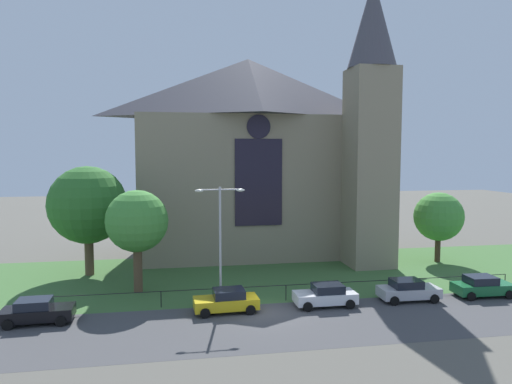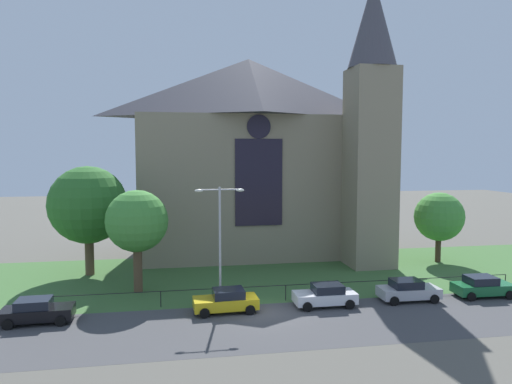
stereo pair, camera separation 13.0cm
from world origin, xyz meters
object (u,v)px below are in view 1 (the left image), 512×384
(streetlamp_near, at_px, (220,230))
(parked_car_white, at_px, (326,295))
(tree_left_near, at_px, (137,222))
(parked_car_yellow, at_px, (227,301))
(parked_car_silver, at_px, (408,290))
(tree_left_far, at_px, (88,205))
(church_building, at_px, (257,154))
(parked_car_green, at_px, (482,286))
(parked_car_black, at_px, (37,311))
(tree_right_far, at_px, (439,217))

(streetlamp_near, xyz_separation_m, parked_car_white, (7.03, -1.53, -4.45))
(tree_left_near, xyz_separation_m, parked_car_white, (12.84, -5.65, -4.57))
(parked_car_yellow, distance_m, parked_car_silver, 12.93)
(tree_left_far, bearing_deg, parked_car_yellow, -47.48)
(church_building, xyz_separation_m, tree_left_near, (-11.23, -12.29, -4.96))
(streetlamp_near, bearing_deg, parked_car_yellow, -81.26)
(tree_left_far, xyz_separation_m, parked_car_green, (29.23, -11.33, -5.26))
(tree_left_near, bearing_deg, parked_car_black, -134.60)
(church_building, height_order, parked_car_black, church_building)
(parked_car_silver, bearing_deg, tree_left_far, 155.74)
(church_building, bearing_deg, parked_car_green, -52.80)
(parked_car_black, bearing_deg, parked_car_green, -1.66)
(tree_left_near, distance_m, parked_car_black, 9.25)
(tree_left_near, height_order, streetlamp_near, streetlamp_near)
(streetlamp_near, relative_size, parked_car_green, 1.91)
(tree_right_far, xyz_separation_m, parked_car_silver, (-8.60, -10.59, -3.60))
(streetlamp_near, bearing_deg, church_building, 71.73)
(streetlamp_near, height_order, parked_car_green, streetlamp_near)
(parked_car_white, relative_size, parked_car_silver, 0.99)
(church_building, bearing_deg, tree_right_far, -23.80)
(parked_car_black, xyz_separation_m, parked_car_yellow, (11.70, 0.04, 0.00))
(parked_car_green, bearing_deg, tree_right_far, 77.41)
(church_building, bearing_deg, streetlamp_near, -108.27)
(tree_left_far, relative_size, streetlamp_near, 1.14)
(tree_left_far, bearing_deg, parked_car_silver, -25.71)
(parked_car_green, bearing_deg, tree_left_near, 169.57)
(tree_left_near, bearing_deg, church_building, 47.58)
(streetlamp_near, height_order, parked_car_silver, streetlamp_near)
(tree_left_far, xyz_separation_m, parked_car_silver, (23.43, -11.28, -5.26))
(tree_left_near, xyz_separation_m, parked_car_green, (24.77, -5.56, -4.57))
(tree_right_far, height_order, parked_car_yellow, tree_right_far)
(tree_left_near, height_order, parked_car_white, tree_left_near)
(parked_car_yellow, bearing_deg, parked_car_black, -2.23)
(tree_left_far, distance_m, parked_car_green, 31.78)
(tree_left_far, height_order, parked_car_silver, tree_left_far)
(parked_car_white, xyz_separation_m, parked_car_green, (11.93, 0.10, 0.00))
(parked_car_black, relative_size, parked_car_silver, 1.00)
(tree_left_near, bearing_deg, streetlamp_near, -35.38)
(tree_left_far, height_order, parked_car_black, tree_left_far)
(tree_right_far, height_order, parked_car_green, tree_right_far)
(church_building, relative_size, streetlamp_near, 3.19)
(parked_car_black, bearing_deg, tree_left_near, 43.42)
(church_building, bearing_deg, parked_car_yellow, -106.07)
(tree_left_far, bearing_deg, tree_right_far, -1.24)
(tree_left_near, bearing_deg, parked_car_white, -23.76)
(tree_right_far, xyz_separation_m, tree_left_far, (-32.03, 0.69, 1.66))
(church_building, xyz_separation_m, parked_car_green, (13.54, -17.84, -9.53))
(tree_right_far, bearing_deg, parked_car_black, -161.99)
(church_building, bearing_deg, parked_car_silver, -66.47)
(tree_right_far, height_order, parked_car_black, tree_right_far)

